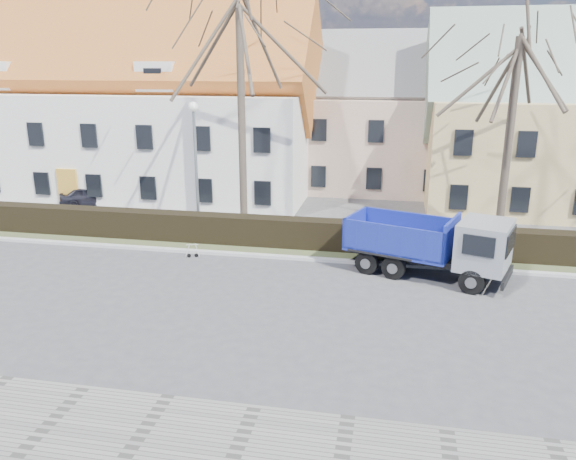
% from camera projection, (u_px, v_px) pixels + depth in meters
% --- Properties ---
extents(ground, '(120.00, 120.00, 0.00)m').
position_uv_depth(ground, '(236.00, 301.00, 19.55)').
color(ground, '#464548').
extents(curb_far, '(80.00, 0.30, 0.12)m').
position_uv_depth(curb_far, '(266.00, 256.00, 23.86)').
color(curb_far, '#AEADAC').
rests_on(curb_far, ground).
extents(grass_strip, '(80.00, 3.00, 0.10)m').
position_uv_depth(grass_strip, '(274.00, 245.00, 25.36)').
color(grass_strip, '#45502D').
rests_on(grass_strip, ground).
extents(hedge, '(60.00, 0.90, 1.30)m').
position_uv_depth(hedge, '(273.00, 233.00, 25.00)').
color(hedge, black).
rests_on(hedge, ground).
extents(building_white, '(26.80, 10.80, 9.50)m').
position_uv_depth(building_white, '(106.00, 115.00, 35.58)').
color(building_white, white).
rests_on(building_white, ground).
extents(building_pink, '(10.80, 8.80, 8.00)m').
position_uv_depth(building_pink, '(378.00, 126.00, 36.48)').
color(building_pink, tan).
rests_on(building_pink, ground).
extents(tree_1, '(9.20, 9.20, 12.65)m').
position_uv_depth(tree_1, '(241.00, 99.00, 26.08)').
color(tree_1, '#463B30').
rests_on(tree_1, ground).
extents(tree_2, '(8.00, 8.00, 11.00)m').
position_uv_depth(tree_2, '(511.00, 122.00, 24.14)').
color(tree_2, '#463B30').
rests_on(tree_2, ground).
extents(dump_truck, '(6.79, 4.28, 2.55)m').
position_uv_depth(dump_truck, '(421.00, 243.00, 21.61)').
color(dump_truck, navy).
rests_on(dump_truck, ground).
extents(streetlight, '(0.50, 0.50, 6.35)m').
position_uv_depth(streetlight, '(196.00, 170.00, 25.91)').
color(streetlight, gray).
rests_on(streetlight, ground).
extents(cart_frame, '(0.81, 0.62, 0.66)m').
position_uv_depth(cart_frame, '(188.00, 250.00, 23.75)').
color(cart_frame, silver).
rests_on(cart_frame, ground).
extents(parked_car_a, '(3.69, 2.55, 1.17)m').
position_uv_depth(parked_car_a, '(92.00, 196.00, 32.30)').
color(parked_car_a, black).
rests_on(parked_car_a, ground).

